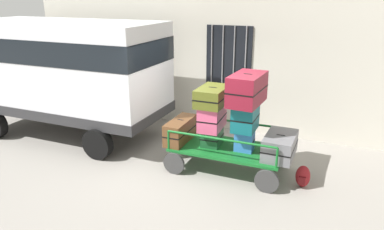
{
  "coord_description": "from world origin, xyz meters",
  "views": [
    {
      "loc": [
        2.66,
        -6.41,
        3.51
      ],
      "look_at": [
        -0.09,
        0.1,
        1.11
      ],
      "focal_mm": 33.62,
      "sensor_mm": 36.0,
      "label": 1
    }
  ],
  "objects_px": {
    "suitcase_center_bottom": "(244,140)",
    "suitcase_center_middle": "(245,117)",
    "suitcase_midleft_top": "(213,96)",
    "suitcase_midleft_middle": "(212,117)",
    "suitcase_left_bottom": "(181,130)",
    "van": "(66,67)",
    "suitcase_midright_bottom": "(280,146)",
    "suitcase_center_top": "(247,89)",
    "luggage_cart": "(227,152)",
    "backpack": "(303,177)",
    "suitcase_midleft_bottom": "(212,136)"
  },
  "relations": [
    {
      "from": "suitcase_midleft_bottom",
      "to": "backpack",
      "type": "relative_size",
      "value": 1.21
    },
    {
      "from": "suitcase_midright_bottom",
      "to": "backpack",
      "type": "distance_m",
      "value": 0.71
    },
    {
      "from": "suitcase_midright_bottom",
      "to": "backpack",
      "type": "height_order",
      "value": "suitcase_midright_bottom"
    },
    {
      "from": "luggage_cart",
      "to": "suitcase_midright_bottom",
      "type": "distance_m",
      "value": 1.09
    },
    {
      "from": "suitcase_left_bottom",
      "to": "suitcase_midright_bottom",
      "type": "bearing_deg",
      "value": 0.97
    },
    {
      "from": "suitcase_midleft_middle",
      "to": "backpack",
      "type": "xyz_separation_m",
      "value": [
        1.88,
        -0.12,
        -0.9
      ]
    },
    {
      "from": "suitcase_center_middle",
      "to": "suitcase_midright_bottom",
      "type": "relative_size",
      "value": 0.66
    },
    {
      "from": "luggage_cart",
      "to": "suitcase_left_bottom",
      "type": "distance_m",
      "value": 1.1
    },
    {
      "from": "van",
      "to": "suitcase_midleft_top",
      "type": "relative_size",
      "value": 5.83
    },
    {
      "from": "suitcase_left_bottom",
      "to": "backpack",
      "type": "bearing_deg",
      "value": -1.97
    },
    {
      "from": "suitcase_left_bottom",
      "to": "suitcase_center_top",
      "type": "xyz_separation_m",
      "value": [
        1.39,
        0.03,
        1.04
      ]
    },
    {
      "from": "suitcase_center_middle",
      "to": "suitcase_midleft_top",
      "type": "bearing_deg",
      "value": 177.0
    },
    {
      "from": "suitcase_midleft_middle",
      "to": "suitcase_midleft_top",
      "type": "relative_size",
      "value": 0.93
    },
    {
      "from": "suitcase_center_top",
      "to": "suitcase_midleft_bottom",
      "type": "bearing_deg",
      "value": 177.34
    },
    {
      "from": "van",
      "to": "backpack",
      "type": "distance_m",
      "value": 6.16
    },
    {
      "from": "luggage_cart",
      "to": "suitcase_midleft_middle",
      "type": "distance_m",
      "value": 0.79
    },
    {
      "from": "suitcase_midleft_top",
      "to": "suitcase_center_bottom",
      "type": "height_order",
      "value": "suitcase_midleft_top"
    },
    {
      "from": "suitcase_midleft_bottom",
      "to": "suitcase_center_bottom",
      "type": "bearing_deg",
      "value": -3.29
    },
    {
      "from": "suitcase_center_bottom",
      "to": "suitcase_center_middle",
      "type": "relative_size",
      "value": 0.73
    },
    {
      "from": "suitcase_midleft_bottom",
      "to": "suitcase_left_bottom",
      "type": "bearing_deg",
      "value": -175.22
    },
    {
      "from": "van",
      "to": "suitcase_midleft_middle",
      "type": "distance_m",
      "value": 4.13
    },
    {
      "from": "suitcase_midleft_top",
      "to": "suitcase_center_middle",
      "type": "distance_m",
      "value": 0.77
    },
    {
      "from": "suitcase_left_bottom",
      "to": "suitcase_midleft_top",
      "type": "xyz_separation_m",
      "value": [
        0.7,
        0.03,
        0.82
      ]
    },
    {
      "from": "suitcase_center_bottom",
      "to": "backpack",
      "type": "xyz_separation_m",
      "value": [
        1.19,
        -0.11,
        -0.51
      ]
    },
    {
      "from": "suitcase_center_middle",
      "to": "backpack",
      "type": "distance_m",
      "value": 1.56
    },
    {
      "from": "suitcase_midleft_top",
      "to": "suitcase_midright_bottom",
      "type": "bearing_deg",
      "value": 0.23
    },
    {
      "from": "suitcase_left_bottom",
      "to": "suitcase_center_middle",
      "type": "distance_m",
      "value": 1.48
    },
    {
      "from": "suitcase_midright_bottom",
      "to": "suitcase_midleft_middle",
      "type": "bearing_deg",
      "value": -179.99
    },
    {
      "from": "suitcase_left_bottom",
      "to": "van",
      "type": "bearing_deg",
      "value": 171.94
    },
    {
      "from": "van",
      "to": "suitcase_midleft_bottom",
      "type": "height_order",
      "value": "van"
    },
    {
      "from": "van",
      "to": "suitcase_center_top",
      "type": "distance_m",
      "value": 4.77
    },
    {
      "from": "van",
      "to": "suitcase_center_middle",
      "type": "height_order",
      "value": "van"
    },
    {
      "from": "suitcase_center_bottom",
      "to": "suitcase_center_middle",
      "type": "height_order",
      "value": "suitcase_center_middle"
    },
    {
      "from": "suitcase_midleft_top",
      "to": "suitcase_midright_bottom",
      "type": "distance_m",
      "value": 1.63
    },
    {
      "from": "luggage_cart",
      "to": "suitcase_center_middle",
      "type": "distance_m",
      "value": 0.89
    },
    {
      "from": "suitcase_center_bottom",
      "to": "suitcase_center_middle",
      "type": "distance_m",
      "value": 0.49
    },
    {
      "from": "suitcase_midleft_top",
      "to": "suitcase_center_top",
      "type": "distance_m",
      "value": 0.73
    },
    {
      "from": "luggage_cart",
      "to": "suitcase_center_bottom",
      "type": "distance_m",
      "value": 0.47
    },
    {
      "from": "van",
      "to": "luggage_cart",
      "type": "xyz_separation_m",
      "value": [
        4.4,
        -0.45,
        -1.35
      ]
    },
    {
      "from": "suitcase_left_bottom",
      "to": "suitcase_center_bottom",
      "type": "xyz_separation_m",
      "value": [
        1.39,
        0.02,
        -0.01
      ]
    },
    {
      "from": "suitcase_left_bottom",
      "to": "suitcase_center_bottom",
      "type": "relative_size",
      "value": 2.2
    },
    {
      "from": "suitcase_midleft_middle",
      "to": "suitcase_midleft_top",
      "type": "xyz_separation_m",
      "value": [
        0.0,
        -0.01,
        0.44
      ]
    },
    {
      "from": "suitcase_midleft_middle",
      "to": "suitcase_center_bottom",
      "type": "bearing_deg",
      "value": -1.39
    },
    {
      "from": "luggage_cart",
      "to": "suitcase_midleft_bottom",
      "type": "distance_m",
      "value": 0.45
    },
    {
      "from": "suitcase_midleft_bottom",
      "to": "suitcase_midleft_top",
      "type": "height_order",
      "value": "suitcase_midleft_top"
    },
    {
      "from": "suitcase_midright_bottom",
      "to": "suitcase_center_top",
      "type": "bearing_deg",
      "value": -179.22
    },
    {
      "from": "suitcase_center_bottom",
      "to": "van",
      "type": "bearing_deg",
      "value": 174.5
    },
    {
      "from": "suitcase_left_bottom",
      "to": "suitcase_midleft_middle",
      "type": "bearing_deg",
      "value": 2.88
    },
    {
      "from": "suitcase_midleft_top",
      "to": "suitcase_midright_bottom",
      "type": "relative_size",
      "value": 0.9
    },
    {
      "from": "van",
      "to": "luggage_cart",
      "type": "relative_size",
      "value": 2.14
    }
  ]
}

